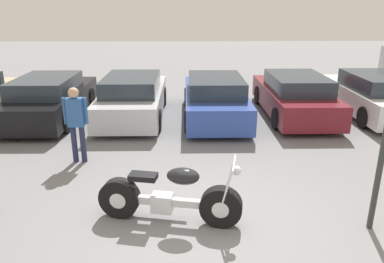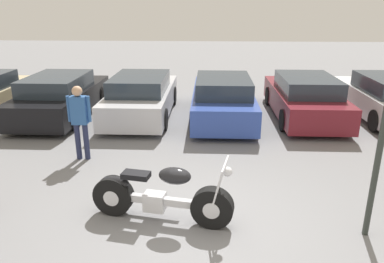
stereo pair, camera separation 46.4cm
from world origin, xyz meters
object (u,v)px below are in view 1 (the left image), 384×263
(parked_car_black, at_px, (50,99))
(parked_car_silver, at_px, (133,97))
(motorcycle, at_px, (168,197))
(parked_car_blue, at_px, (215,98))
(parked_car_maroon, at_px, (294,96))
(person_standing, at_px, (76,119))
(parked_car_white, at_px, (373,95))

(parked_car_black, xyz_separation_m, parked_car_silver, (2.49, 0.12, 0.00))
(parked_car_black, relative_size, parked_car_silver, 1.00)
(motorcycle, xyz_separation_m, parked_car_black, (-3.80, 5.77, 0.19))
(parked_car_silver, height_order, parked_car_blue, same)
(motorcycle, xyz_separation_m, parked_car_maroon, (3.68, 5.96, 0.19))
(motorcycle, distance_m, person_standing, 3.24)
(parked_car_silver, height_order, parked_car_white, same)
(motorcycle, xyz_separation_m, parked_car_blue, (1.18, 5.71, 0.19))
(motorcycle, distance_m, parked_car_black, 6.91)
(person_standing, bearing_deg, parked_car_maroon, 31.57)
(parked_car_black, height_order, person_standing, person_standing)
(parked_car_blue, height_order, parked_car_maroon, same)
(parked_car_silver, relative_size, person_standing, 2.69)
(parked_car_blue, bearing_deg, parked_car_maroon, 5.80)
(parked_car_blue, distance_m, parked_car_white, 5.00)
(parked_car_maroon, relative_size, person_standing, 2.69)
(parked_car_blue, distance_m, parked_car_maroon, 2.51)
(motorcycle, height_order, parked_car_silver, parked_car_silver)
(parked_car_silver, bearing_deg, parked_car_white, 1.06)
(parked_car_silver, xyz_separation_m, parked_car_maroon, (4.99, 0.08, 0.00))
(motorcycle, relative_size, parked_car_white, 0.51)
(motorcycle, distance_m, parked_car_white, 8.63)
(parked_car_blue, relative_size, parked_car_white, 1.00)
(parked_car_blue, xyz_separation_m, parked_car_white, (4.99, 0.31, 0.00))
(parked_car_black, relative_size, person_standing, 2.69)
(parked_car_black, bearing_deg, person_standing, -62.51)
(parked_car_blue, xyz_separation_m, person_standing, (-3.25, -3.28, 0.38))
(parked_car_black, distance_m, parked_car_maroon, 7.48)
(parked_car_black, xyz_separation_m, parked_car_maroon, (7.48, 0.20, 0.00))
(motorcycle, height_order, parked_car_white, parked_car_white)
(motorcycle, relative_size, parked_car_maroon, 0.51)
(parked_car_black, height_order, parked_car_silver, same)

